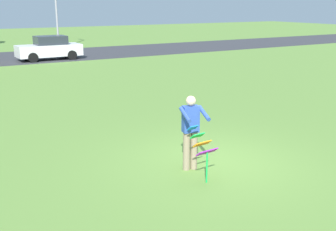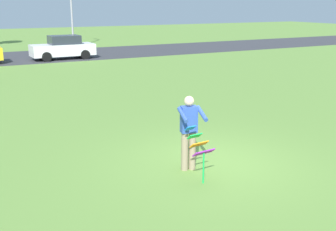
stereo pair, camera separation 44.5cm
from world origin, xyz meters
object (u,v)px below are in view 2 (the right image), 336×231
at_px(parked_car_white, 63,48).
at_px(streetlight_pole, 70,0).
at_px(person_kite_flyer, 189,130).
at_px(kite_held, 199,146).

height_order(parked_car_white, streetlight_pole, streetlight_pole).
distance_m(person_kite_flyer, streetlight_pole, 28.66).
bearing_deg(kite_held, streetlight_pole, 79.72).
relative_size(kite_held, streetlight_pole, 0.17).
bearing_deg(streetlight_pole, parked_car_white, -110.32).
bearing_deg(kite_held, person_kite_flyer, 78.98).
distance_m(kite_held, streetlight_pole, 29.31).
xyz_separation_m(kite_held, parked_car_white, (2.59, 21.62, -0.01)).
bearing_deg(person_kite_flyer, streetlight_pole, 79.74).
bearing_deg(streetlight_pole, kite_held, -100.28).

